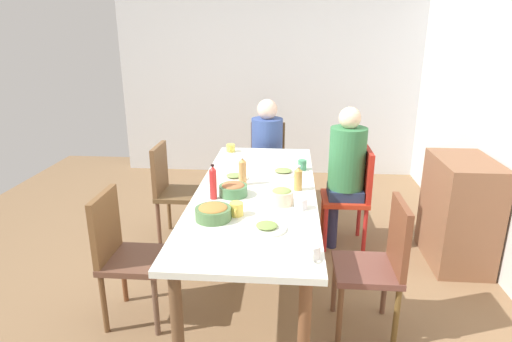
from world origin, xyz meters
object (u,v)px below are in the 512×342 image
at_px(person_1, 346,165).
at_px(bowl_2, 213,212).
at_px(chair_2, 267,158).
at_px(side_cabinet, 459,212).
at_px(plate_2, 267,227).
at_px(cup_3, 231,148).
at_px(bowl_1, 233,189).
at_px(plate_1, 283,172).
at_px(person_2, 267,142).
at_px(cup_0, 302,165).
at_px(chair_3, 172,187).
at_px(chair_4, 123,250).
at_px(cup_2, 236,209).
at_px(cup_1, 312,251).
at_px(plate_0, 234,177).
at_px(bottle_1, 298,179).
at_px(dining_table, 256,198).
at_px(bottle_0, 213,183).
at_px(chair_0, 380,260).
at_px(cup_4, 301,204).
at_px(bottle_2, 243,172).
at_px(bowl_0, 282,196).
at_px(chair_1, 354,192).

relative_size(person_1, bowl_2, 5.51).
height_order(chair_2, side_cabinet, same).
height_order(plate_2, cup_3, cup_3).
bearing_deg(bowl_1, plate_1, 146.19).
bearing_deg(person_2, cup_0, 20.35).
distance_m(bowl_2, side_cabinet, 2.12).
bearing_deg(chair_3, chair_4, 0.00).
bearing_deg(cup_2, person_1, 142.41).
height_order(chair_4, cup_1, chair_4).
height_order(person_1, plate_0, person_1).
relative_size(bowl_1, bottle_1, 1.07).
bearing_deg(plate_2, chair_3, -143.28).
xyz_separation_m(dining_table, plate_2, (0.67, 0.12, 0.08)).
xyz_separation_m(cup_3, bottle_0, (1.25, 0.05, 0.08)).
bearing_deg(bottle_1, chair_0, 39.43).
relative_size(chair_2, cup_4, 7.36).
relative_size(chair_2, bottle_2, 3.98).
distance_m(plate_1, side_cabinet, 1.49).
bearing_deg(bowl_1, cup_3, -171.32).
bearing_deg(bowl_1, cup_0, 141.49).
bearing_deg(plate_0, bowl_0, 38.30).
xyz_separation_m(bowl_1, cup_3, (-1.17, -0.18, -0.01)).
height_order(chair_0, plate_2, chair_0).
height_order(plate_0, bowl_1, bowl_1).
bearing_deg(bowl_1, dining_table, 128.65).
height_order(chair_3, plate_0, chair_3).
bearing_deg(cup_2, plate_2, 47.29).
bearing_deg(chair_4, bowl_1, 125.20).
distance_m(plate_2, cup_4, 0.40).
distance_m(chair_2, cup_3, 0.68).
distance_m(bowl_0, bowl_1, 0.38).
bearing_deg(bottle_0, person_1, 127.88).
bearing_deg(bowl_0, cup_4, 61.02).
relative_size(bottle_1, bottle_2, 0.86).
bearing_deg(bowl_2, cup_0, 151.31).
relative_size(chair_0, bottle_0, 3.52).
bearing_deg(person_2, bowl_2, -6.41).
xyz_separation_m(bowl_1, bowl_2, (0.43, -0.07, 0.00)).
distance_m(chair_1, person_1, 0.26).
relative_size(bowl_2, side_cabinet, 0.26).
relative_size(bowl_2, cup_3, 1.91).
height_order(person_1, bowl_1, person_1).
xyz_separation_m(person_1, bowl_0, (0.86, -0.54, 0.03)).
relative_size(plate_1, cup_2, 2.06).
relative_size(chair_0, plate_2, 3.76).
bearing_deg(chair_2, cup_3, -32.38).
bearing_deg(chair_4, cup_1, 72.15).
distance_m(chair_2, bottle_2, 1.51).
bearing_deg(person_1, bottle_2, -60.06).
bearing_deg(chair_1, plate_1, -72.85).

